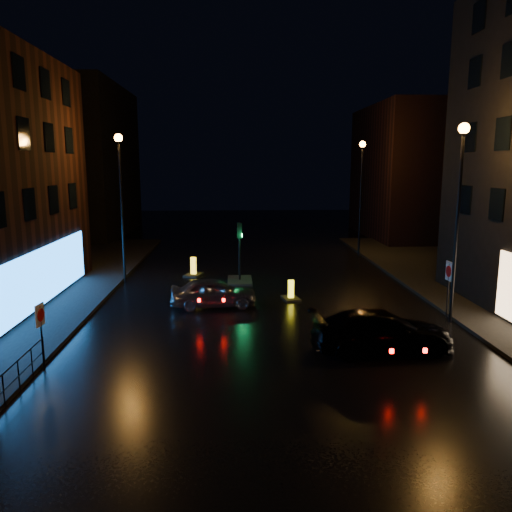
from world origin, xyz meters
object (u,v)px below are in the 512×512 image
object	(u,v)px
dark_sedan	(382,331)
road_sign_right	(449,276)
traffic_signal	(240,273)
bollard_near	(291,295)
bollard_far	(194,272)
silver_hatchback	(214,292)
road_sign_left	(40,321)

from	to	relation	value
dark_sedan	road_sign_right	distance (m)	5.60
traffic_signal	bollard_near	distance (m)	4.77
traffic_signal	dark_sedan	bearing A→B (deg)	-65.94
bollard_far	silver_hatchback	bearing A→B (deg)	-60.50
silver_hatchback	traffic_signal	bearing A→B (deg)	-17.96
dark_sedan	road_sign_left	distance (m)	11.80
traffic_signal	road_sign_right	distance (m)	11.83
silver_hatchback	road_sign_left	xyz separation A→B (m)	(-5.38, -7.17, 0.98)
dark_sedan	road_sign_left	size ratio (longest dim) A/B	2.30
bollard_near	road_sign_right	bearing A→B (deg)	-38.19
bollard_near	road_sign_right	distance (m)	7.57
traffic_signal	silver_hatchback	distance (m)	5.32
bollard_far	bollard_near	bearing A→B (deg)	-29.75
dark_sedan	bollard_far	distance (m)	15.10
traffic_signal	dark_sedan	distance (m)	12.30
dark_sedan	road_sign_right	xyz separation A→B (m)	(4.02, 3.72, 1.17)
silver_hatchback	road_sign_left	distance (m)	9.02
silver_hatchback	road_sign_right	distance (m)	10.69
silver_hatchback	bollard_near	world-z (taller)	silver_hatchback
traffic_signal	silver_hatchback	size ratio (longest dim) A/B	0.84
bollard_near	road_sign_right	world-z (taller)	road_sign_right
silver_hatchback	road_sign_right	size ratio (longest dim) A/B	1.60
silver_hatchback	bollard_near	size ratio (longest dim) A/B	3.26
silver_hatchback	dark_sedan	xyz separation A→B (m)	(6.33, -6.08, 0.05)
road_sign_right	dark_sedan	bearing A→B (deg)	42.03
dark_sedan	bollard_near	xyz separation A→B (m)	(-2.49, 7.20, -0.53)
road_sign_left	road_sign_right	size ratio (longest dim) A/B	0.87
road_sign_right	traffic_signal	bearing A→B (deg)	-40.47
bollard_far	road_sign_left	size ratio (longest dim) A/B	0.68
bollard_near	road_sign_left	xyz separation A→B (m)	(-9.22, -8.29, 1.46)
road_sign_left	road_sign_right	world-z (taller)	road_sign_right
road_sign_left	road_sign_right	distance (m)	16.46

